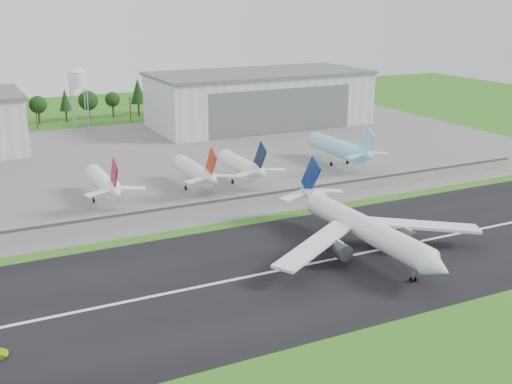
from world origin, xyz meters
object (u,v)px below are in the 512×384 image
main_airliner (367,235)px  parked_jet_red_a (105,183)px  parked_jet_red_b (197,172)px  parked_jet_skyblue (342,149)px  parked_jet_navy (244,166)px

main_airliner → parked_jet_red_a: size_ratio=1.89×
parked_jet_red_b → parked_jet_skyblue: 57.88m
main_airliner → parked_jet_red_a: main_airliner is taller
parked_jet_skyblue → main_airliner: bearing=-119.6°
main_airliner → parked_jet_red_a: (-45.74, 66.96, 1.05)m
parked_jet_red_b → parked_jet_skyblue: size_ratio=0.84×
parked_jet_red_a → parked_jet_red_b: size_ratio=1.00×
parked_jet_navy → parked_jet_skyblue: size_ratio=0.84×
main_airliner → parked_jet_skyblue: size_ratio=1.58×
parked_jet_red_a → main_airliner: bearing=-55.7°
main_airliner → parked_jet_red_b: (-16.70, 66.96, 1.06)m
main_airliner → parked_jet_skyblue: (40.96, 72.03, 1.48)m
parked_jet_red_b → parked_jet_skyblue: (57.66, 5.07, 0.43)m
parked_jet_red_a → parked_jet_red_b: parked_jet_red_b is taller
main_airliner → parked_jet_navy: bearing=-90.3°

